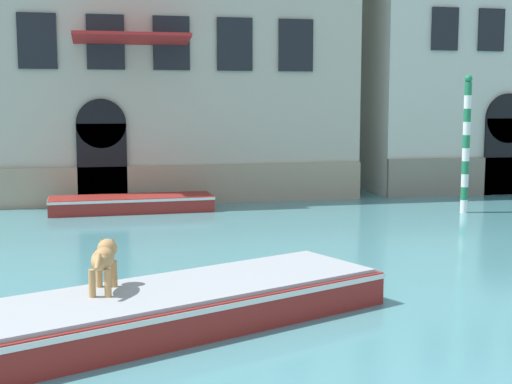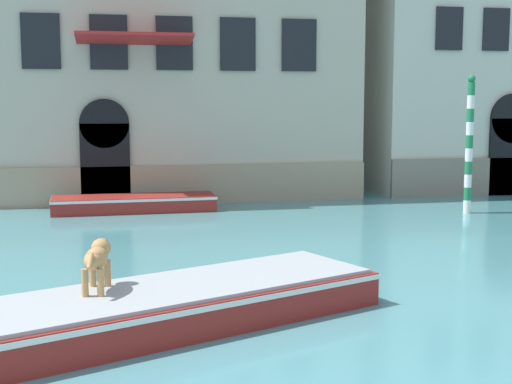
% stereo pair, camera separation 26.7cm
% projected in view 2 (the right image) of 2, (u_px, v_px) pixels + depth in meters
% --- Properties ---
extents(palazzo_left, '(13.18, 7.40, 14.04)m').
position_uv_depth(palazzo_left, '(167.00, 3.00, 26.06)').
color(palazzo_left, '#BCB29E').
rests_on(palazzo_left, ground_plane).
extents(boat_foreground, '(8.25, 5.05, 0.61)m').
position_uv_depth(boat_foreground, '(134.00, 311.00, 10.60)').
color(boat_foreground, maroon).
rests_on(boat_foreground, ground_plane).
extents(dog_on_deck, '(0.44, 1.11, 0.74)m').
position_uv_depth(dog_on_deck, '(97.00, 258.00, 10.65)').
color(dog_on_deck, tan).
rests_on(dog_on_deck, boat_foreground).
extents(boat_moored_near_palazzo, '(5.10, 1.65, 0.49)m').
position_uv_depth(boat_moored_near_palazzo, '(134.00, 203.00, 22.39)').
color(boat_moored_near_palazzo, maroon).
rests_on(boat_moored_near_palazzo, ground_plane).
extents(mooring_pole_0, '(0.23, 0.23, 4.23)m').
position_uv_depth(mooring_pole_0, '(469.00, 144.00, 21.77)').
color(mooring_pole_0, white).
rests_on(mooring_pole_0, ground_plane).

